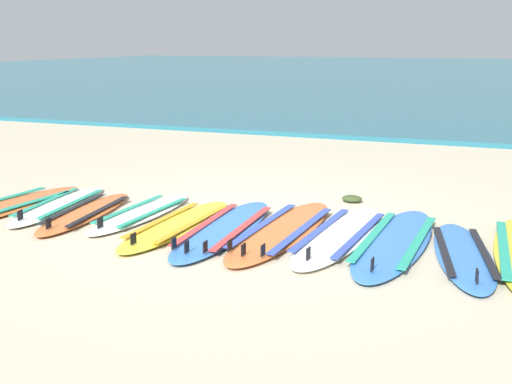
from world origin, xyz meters
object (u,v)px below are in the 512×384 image
at_px(surfboard_4, 178,225).
at_px(surfboard_8, 395,241).
at_px(surfboard_6, 282,230).
at_px(surfboard_9, 463,254).
at_px(surfboard_3, 142,213).
at_px(surfboard_0, 3,208).
at_px(surfboard_5, 224,228).
at_px(surfboard_1, 59,205).
at_px(surfboard_2, 86,213).
at_px(surfboard_7, 340,235).

height_order(surfboard_4, surfboard_8, same).
height_order(surfboard_6, surfboard_9, same).
bearing_deg(surfboard_3, surfboard_0, -167.78).
height_order(surfboard_5, surfboard_6, same).
bearing_deg(surfboard_1, surfboard_2, -18.24).
bearing_deg(surfboard_0, surfboard_7, 5.33).
bearing_deg(surfboard_9, surfboard_2, -179.48).
distance_m(surfboard_4, surfboard_7, 1.78).
height_order(surfboard_7, surfboard_9, same).
xyz_separation_m(surfboard_4, surfboard_6, (1.15, 0.21, 0.00)).
height_order(surfboard_4, surfboard_6, same).
relative_size(surfboard_0, surfboard_3, 1.29).
bearing_deg(surfboard_6, surfboard_1, 179.91).
height_order(surfboard_5, surfboard_7, same).
bearing_deg(surfboard_2, surfboard_6, 3.91).
bearing_deg(surfboard_7, surfboard_3, -179.76).
xyz_separation_m(surfboard_4, surfboard_8, (2.33, 0.25, -0.00)).
bearing_deg(surfboard_0, surfboard_6, 5.33).
height_order(surfboard_1, surfboard_4, same).
distance_m(surfboard_3, surfboard_4, 0.66).
relative_size(surfboard_3, surfboard_6, 0.77).
bearing_deg(surfboard_6, surfboard_3, 178.46).
height_order(surfboard_0, surfboard_2, same).
bearing_deg(surfboard_2, surfboard_7, 4.20).
height_order(surfboard_0, surfboard_5, same).
bearing_deg(surfboard_3, surfboard_9, -2.72).
bearing_deg(surfboard_8, surfboard_4, -173.78).
bearing_deg(surfboard_8, surfboard_7, 178.48).
bearing_deg(surfboard_8, surfboard_3, 179.90).
bearing_deg(surfboard_8, surfboard_0, -175.51).
distance_m(surfboard_4, surfboard_5, 0.54).
height_order(surfboard_0, surfboard_6, same).
height_order(surfboard_4, surfboard_5, same).
bearing_deg(surfboard_4, surfboard_0, -177.25).
xyz_separation_m(surfboard_0, surfboard_2, (1.09, 0.16, 0.00)).
distance_m(surfboard_0, surfboard_9, 5.33).
bearing_deg(surfboard_5, surfboard_9, 0.92).
height_order(surfboard_1, surfboard_7, same).
xyz_separation_m(surfboard_2, surfboard_7, (3.01, 0.22, -0.00)).
distance_m(surfboard_0, surfboard_7, 4.11).
xyz_separation_m(surfboard_3, surfboard_9, (3.61, -0.17, -0.00)).
distance_m(surfboard_1, surfboard_3, 1.14).
height_order(surfboard_3, surfboard_8, same).
xyz_separation_m(surfboard_5, surfboard_9, (2.46, 0.04, -0.00)).
distance_m(surfboard_0, surfboard_6, 3.49).
distance_m(surfboard_0, surfboard_8, 4.68).
height_order(surfboard_1, surfboard_2, same).
height_order(surfboard_2, surfboard_5, same).
relative_size(surfboard_5, surfboard_8, 0.94).
relative_size(surfboard_3, surfboard_4, 0.90).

